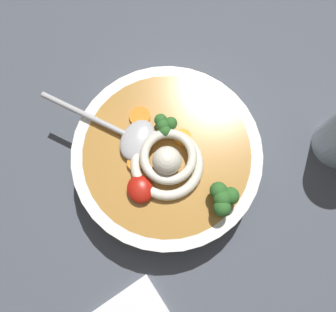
# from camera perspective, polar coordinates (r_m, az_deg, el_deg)

# --- Properties ---
(table_slab) EXTENTS (1.23, 1.23, 0.03)m
(table_slab) POSITION_cam_1_polar(r_m,az_deg,el_deg) (0.57, 0.44, -1.43)
(table_slab) COLOR #474C56
(table_slab) RESTS_ON ground
(soup_bowl) EXTENTS (0.26, 0.26, 0.06)m
(soup_bowl) POSITION_cam_1_polar(r_m,az_deg,el_deg) (0.52, 0.00, -0.87)
(soup_bowl) COLOR white
(soup_bowl) RESTS_ON table_slab
(noodle_pile) EXTENTS (0.11, 0.11, 0.04)m
(noodle_pile) POSITION_cam_1_polar(r_m,az_deg,el_deg) (0.48, -0.10, -0.84)
(noodle_pile) COLOR silver
(noodle_pile) RESTS_ON soup_bowl
(soup_spoon) EXTENTS (0.15, 0.14, 0.02)m
(soup_spoon) POSITION_cam_1_polar(r_m,az_deg,el_deg) (0.49, -6.23, 3.22)
(soup_spoon) COLOR #B7B7BC
(soup_spoon) RESTS_ON soup_bowl
(chili_sauce_dollop) EXTENTS (0.04, 0.03, 0.02)m
(chili_sauce_dollop) POSITION_cam_1_polar(r_m,az_deg,el_deg) (0.47, -4.40, -5.21)
(chili_sauce_dollop) COLOR #B2190F
(chili_sauce_dollop) RESTS_ON soup_bowl
(broccoli_floret_rear) EXTENTS (0.03, 0.03, 0.03)m
(broccoli_floret_rear) POSITION_cam_1_polar(r_m,az_deg,el_deg) (0.49, -0.41, 4.89)
(broccoli_floret_rear) COLOR #7A9E60
(broccoli_floret_rear) RESTS_ON soup_bowl
(broccoli_floret_left) EXTENTS (0.04, 0.04, 0.04)m
(broccoli_floret_left) POSITION_cam_1_polar(r_m,az_deg,el_deg) (0.46, 8.67, -6.60)
(broccoli_floret_left) COLOR #7A9E60
(broccoli_floret_left) RESTS_ON soup_bowl
(carrot_slice_extra_b) EXTENTS (0.03, 0.03, 0.01)m
(carrot_slice_extra_b) POSITION_cam_1_polar(r_m,az_deg,el_deg) (0.51, -4.46, 6.19)
(carrot_slice_extra_b) COLOR orange
(carrot_slice_extra_b) RESTS_ON soup_bowl
(carrot_slice_beside_chili) EXTENTS (0.02, 0.02, 0.01)m
(carrot_slice_beside_chili) POSITION_cam_1_polar(r_m,az_deg,el_deg) (0.49, -5.28, -0.76)
(carrot_slice_beside_chili) COLOR orange
(carrot_slice_beside_chili) RESTS_ON soup_bowl
(carrot_slice_extra_a) EXTENTS (0.02, 0.02, 0.01)m
(carrot_slice_extra_a) POSITION_cam_1_polar(r_m,az_deg,el_deg) (0.50, 2.32, 2.90)
(carrot_slice_extra_a) COLOR orange
(carrot_slice_extra_a) RESTS_ON soup_bowl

